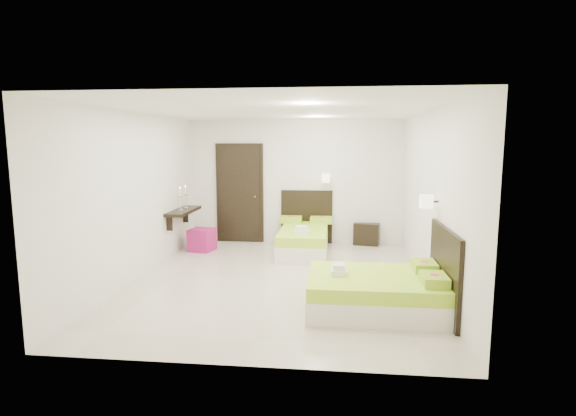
# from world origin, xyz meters

# --- Properties ---
(floor) EXTENTS (5.50, 5.50, 0.00)m
(floor) POSITION_xyz_m (0.00, 0.00, 0.00)
(floor) COLOR #BEB59D
(floor) RESTS_ON ground
(bed_single) EXTENTS (1.09, 1.82, 1.50)m
(bed_single) POSITION_xyz_m (0.24, 1.93, 0.28)
(bed_single) COLOR beige
(bed_single) RESTS_ON ground
(bed_double) EXTENTS (1.73, 1.47, 1.43)m
(bed_double) POSITION_xyz_m (1.46, -1.10, 0.26)
(bed_double) COLOR beige
(bed_double) RESTS_ON ground
(nightstand) EXTENTS (0.60, 0.56, 0.46)m
(nightstand) POSITION_xyz_m (1.53, 2.75, 0.23)
(nightstand) COLOR black
(nightstand) RESTS_ON ground
(ottoman) EXTENTS (0.52, 0.52, 0.44)m
(ottoman) POSITION_xyz_m (-1.78, 1.78, 0.22)
(ottoman) COLOR #911354
(ottoman) RESTS_ON ground
(door) EXTENTS (1.02, 0.15, 2.14)m
(door) POSITION_xyz_m (-1.20, 2.70, 1.05)
(door) COLOR black
(door) RESTS_ON ground
(console_shelf) EXTENTS (0.35, 1.20, 0.78)m
(console_shelf) POSITION_xyz_m (-2.08, 1.60, 0.82)
(console_shelf) COLOR black
(console_shelf) RESTS_ON ground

